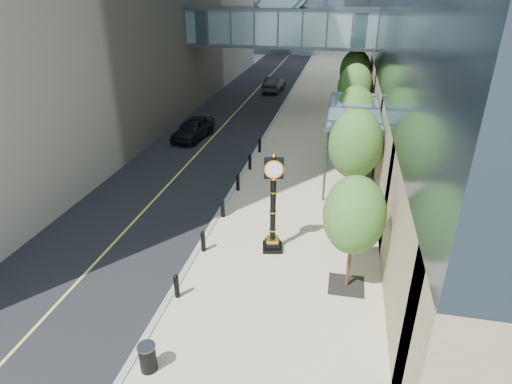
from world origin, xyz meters
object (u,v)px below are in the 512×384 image
(car_near, at_px, (193,128))
(car_far, at_px, (274,84))
(pedestrian, at_px, (368,215))
(street_clock, at_px, (273,210))
(trash_bin, at_px, (148,358))

(car_near, bearing_deg, car_far, 86.16)
(pedestrian, relative_size, car_far, 0.33)
(street_clock, height_order, car_far, street_clock)
(car_near, height_order, car_far, car_near)
(trash_bin, bearing_deg, car_far, 93.90)
(pedestrian, bearing_deg, car_far, -59.05)
(street_clock, xyz_separation_m, car_near, (-8.61, 14.05, -1.21))
(trash_bin, distance_m, pedestrian, 12.12)
(pedestrian, xyz_separation_m, car_far, (-9.46, 28.90, -0.04))
(street_clock, bearing_deg, car_far, 87.67)
(trash_bin, height_order, pedestrian, pedestrian)
(trash_bin, bearing_deg, street_clock, 70.63)
(pedestrian, height_order, car_near, car_near)
(pedestrian, bearing_deg, street_clock, 44.85)
(trash_bin, distance_m, car_far, 39.01)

